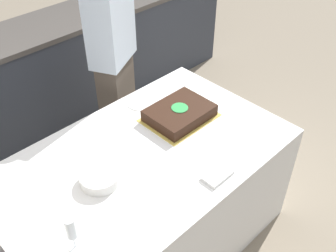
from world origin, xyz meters
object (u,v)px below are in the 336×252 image
(cake, at_px, (180,113))
(person_cutting_cake, at_px, (114,66))
(plate_stack, at_px, (100,178))
(wine_glass, at_px, (71,229))

(cake, bearing_deg, person_cutting_cake, 90.00)
(cake, height_order, plate_stack, cake)
(plate_stack, xyz_separation_m, person_cutting_cake, (0.67, 0.72, 0.07))
(plate_stack, distance_m, wine_glass, 0.40)
(wine_glass, bearing_deg, cake, 18.13)
(wine_glass, xyz_separation_m, person_cutting_cake, (0.98, 0.96, -0.03))
(plate_stack, xyz_separation_m, wine_glass, (-0.31, -0.23, 0.10))
(plate_stack, bearing_deg, cake, 7.43)
(wine_glass, height_order, person_cutting_cake, person_cutting_cake)
(plate_stack, bearing_deg, wine_glass, -142.95)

